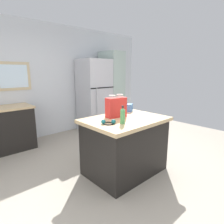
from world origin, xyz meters
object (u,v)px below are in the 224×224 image
at_px(tall_cabinet, 112,90).
at_px(ear_defenders, 108,122).
at_px(bottle, 123,116).
at_px(kitchen_island, 125,145).
at_px(small_box, 129,108).
at_px(shopping_bag, 116,107).
at_px(refrigerator, 94,95).

bearing_deg(tall_cabinet, ear_defenders, -132.94).
distance_m(bottle, ear_defenders, 0.21).
xyz_separation_m(kitchen_island, ear_defenders, (-0.39, -0.06, 0.46)).
xyz_separation_m(kitchen_island, small_box, (0.41, 0.30, 0.50)).
height_order(kitchen_island, shopping_bag, shopping_bag).
bearing_deg(refrigerator, ear_defenders, -122.87).
distance_m(shopping_bag, ear_defenders, 0.44).
xyz_separation_m(tall_cabinet, bottle, (-1.88, -2.30, -0.07)).
distance_m(kitchen_island, small_box, 0.71).
relative_size(tall_cabinet, ear_defenders, 10.00).
bearing_deg(shopping_bag, kitchen_island, -75.76).
distance_m(tall_cabinet, shopping_bag, 2.59).
distance_m(refrigerator, small_box, 1.93).
bearing_deg(tall_cabinet, bottle, -129.22).
distance_m(refrigerator, tall_cabinet, 0.63).
bearing_deg(kitchen_island, ear_defenders, -171.01).
bearing_deg(refrigerator, small_box, -108.39).
distance_m(refrigerator, bottle, 2.62).
bearing_deg(shopping_bag, refrigerator, 61.63).
relative_size(kitchen_island, refrigerator, 0.66).
bearing_deg(ear_defenders, refrigerator, 57.13).
xyz_separation_m(small_box, bottle, (-0.65, -0.47, 0.04)).
bearing_deg(bottle, tall_cabinet, 50.78).
xyz_separation_m(tall_cabinet, small_box, (-1.23, -1.83, -0.11)).
distance_m(small_box, bottle, 0.80).
relative_size(refrigerator, shopping_bag, 5.39).
bearing_deg(small_box, kitchen_island, -144.31).
relative_size(refrigerator, bottle, 7.61).
bearing_deg(refrigerator, shopping_bag, -118.37).
bearing_deg(bottle, kitchen_island, 36.54).
height_order(kitchen_island, bottle, bottle).
bearing_deg(kitchen_island, refrigerator, 64.38).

